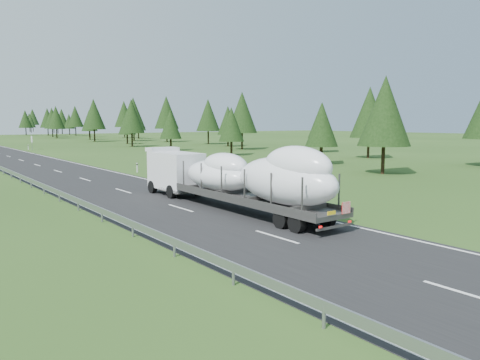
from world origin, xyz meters
TOP-DOWN VIEW (x-y plane):
  - ground at (0.00, 0.00)m, footprint 400.00×400.00m
  - highway_sign at (7.20, 80.00)m, footprint 0.08×0.90m
  - tree_line_right at (40.29, 106.62)m, footprint 28.74×298.47m
  - boat_truck at (2.42, 6.59)m, footprint 2.66×18.12m

SIDE VIEW (x-z plane):
  - ground at x=0.00m, z-range 0.00..0.00m
  - highway_sign at x=7.20m, z-range 0.51..3.11m
  - boat_truck at x=2.42m, z-range 0.05..4.15m
  - tree_line_right at x=40.29m, z-range 0.64..13.29m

